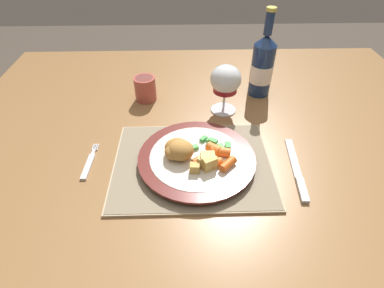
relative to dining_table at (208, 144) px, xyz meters
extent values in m
plane|color=#4C4238|center=(0.00, 0.00, -0.66)|extent=(6.00, 6.00, 0.00)
cube|color=olive|center=(0.00, 0.00, 0.06)|extent=(1.42, 1.01, 0.04)
cube|color=olive|center=(-0.66, 0.45, -0.31)|extent=(0.06, 0.06, 0.70)
cube|color=olive|center=(0.66, 0.45, -0.31)|extent=(0.06, 0.06, 0.70)
cube|color=tan|center=(-0.05, -0.17, 0.08)|extent=(0.37, 0.29, 0.01)
cube|color=#807259|center=(-0.05, -0.17, 0.09)|extent=(0.37, 0.29, 0.00)
cylinder|color=silver|center=(-0.04, -0.16, 0.09)|extent=(0.23, 0.23, 0.01)
cylinder|color=maroon|center=(-0.04, -0.16, 0.10)|extent=(0.28, 0.28, 0.01)
cylinder|color=silver|center=(-0.04, -0.16, 0.10)|extent=(0.22, 0.22, 0.00)
ellipsoid|color=#B77F3D|center=(-0.08, -0.17, 0.13)|extent=(0.07, 0.06, 0.04)
ellipsoid|color=#B77F3D|center=(-0.09, -0.16, 0.12)|extent=(0.08, 0.08, 0.04)
ellipsoid|color=#A87033|center=(-0.08, -0.16, 0.12)|extent=(0.07, 0.06, 0.04)
cube|color=#4CA84C|center=(-0.05, -0.14, 0.11)|extent=(0.03, 0.02, 0.01)
cube|color=green|center=(-0.01, -0.12, 0.11)|extent=(0.02, 0.02, 0.01)
cube|color=green|center=(0.04, -0.14, 0.11)|extent=(0.01, 0.02, 0.01)
cube|color=#4CA84C|center=(0.02, -0.15, 0.12)|extent=(0.02, 0.03, 0.01)
cube|color=green|center=(-0.02, -0.11, 0.11)|extent=(0.02, 0.02, 0.01)
cube|color=#338438|center=(0.00, -0.14, 0.11)|extent=(0.02, 0.02, 0.01)
cube|color=#4CA84C|center=(0.00, -0.13, 0.11)|extent=(0.02, 0.02, 0.01)
cube|color=green|center=(0.00, -0.13, 0.12)|extent=(0.02, 0.02, 0.01)
cube|color=green|center=(0.04, -0.14, 0.11)|extent=(0.01, 0.02, 0.01)
cylinder|color=#CC5119|center=(-0.04, -0.19, 0.11)|extent=(0.03, 0.03, 0.02)
cylinder|color=orange|center=(0.02, -0.16, 0.12)|extent=(0.05, 0.03, 0.02)
cylinder|color=orange|center=(-0.01, -0.19, 0.12)|extent=(0.04, 0.03, 0.02)
cylinder|color=orange|center=(0.03, -0.20, 0.11)|extent=(0.04, 0.04, 0.02)
cylinder|color=orange|center=(0.00, -0.20, 0.11)|extent=(0.04, 0.03, 0.02)
cylinder|color=orange|center=(0.00, -0.15, 0.12)|extent=(0.04, 0.04, 0.02)
cube|color=silver|center=(-0.30, -0.17, 0.08)|extent=(0.02, 0.08, 0.01)
cube|color=silver|center=(-0.30, -0.12, 0.08)|extent=(0.01, 0.02, 0.01)
cube|color=silver|center=(-0.29, -0.10, 0.08)|extent=(0.00, 0.02, 0.00)
cube|color=silver|center=(-0.29, -0.10, 0.08)|extent=(0.00, 0.02, 0.00)
cube|color=silver|center=(-0.30, -0.10, 0.08)|extent=(0.00, 0.02, 0.00)
cube|color=silver|center=(-0.30, -0.10, 0.08)|extent=(0.00, 0.02, 0.00)
cube|color=silver|center=(0.20, -0.15, 0.08)|extent=(0.03, 0.14, 0.00)
cube|color=#B2B2B7|center=(0.19, -0.26, 0.08)|extent=(0.02, 0.07, 0.01)
cylinder|color=silver|center=(0.05, 0.06, 0.08)|extent=(0.07, 0.07, 0.00)
cylinder|color=silver|center=(0.05, 0.06, 0.11)|extent=(0.01, 0.01, 0.06)
ellipsoid|color=silver|center=(0.05, 0.06, 0.18)|extent=(0.09, 0.09, 0.08)
cylinder|color=maroon|center=(0.05, 0.06, 0.16)|extent=(0.07, 0.07, 0.03)
cylinder|color=navy|center=(0.17, 0.16, 0.16)|extent=(0.07, 0.07, 0.16)
cone|color=navy|center=(0.17, 0.16, 0.25)|extent=(0.07, 0.07, 0.03)
cylinder|color=navy|center=(0.17, 0.16, 0.30)|extent=(0.02, 0.02, 0.06)
cylinder|color=#BFB74C|center=(0.17, 0.16, 0.34)|extent=(0.03, 0.03, 0.01)
cylinder|color=white|center=(0.17, 0.16, 0.15)|extent=(0.07, 0.07, 0.06)
cube|color=#E5BC66|center=(-0.02, -0.20, 0.12)|extent=(0.03, 0.03, 0.03)
cube|color=#DBB256|center=(-0.02, -0.20, 0.12)|extent=(0.04, 0.04, 0.03)
cube|color=#E5BC66|center=(-0.02, -0.20, 0.12)|extent=(0.03, 0.03, 0.03)
cube|color=gold|center=(-0.05, -0.21, 0.12)|extent=(0.02, 0.02, 0.02)
cylinder|color=#B24C42|center=(-0.19, 0.13, 0.12)|extent=(0.07, 0.07, 0.07)
cylinder|color=maroon|center=(-0.19, 0.13, 0.15)|extent=(0.05, 0.05, 0.01)
camera|label=1|loc=(-0.07, -0.68, 0.58)|focal=28.00mm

